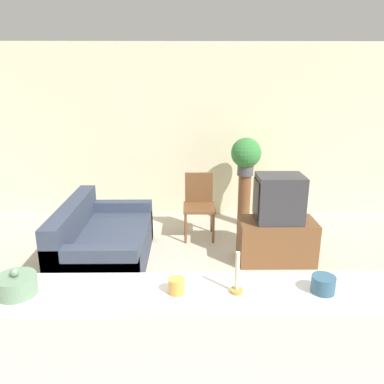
% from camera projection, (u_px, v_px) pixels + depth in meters
% --- Properties ---
extents(ground_plane, '(14.00, 14.00, 0.00)m').
position_uv_depth(ground_plane, '(162.00, 362.00, 3.01)').
color(ground_plane, beige).
extents(wall_back, '(9.00, 0.06, 2.70)m').
position_uv_depth(wall_back, '(174.00, 133.00, 5.89)').
color(wall_back, beige).
rests_on(wall_back, ground_plane).
extents(couch, '(0.97, 1.61, 0.78)m').
position_uv_depth(couch, '(103.00, 244.00, 4.51)').
color(couch, '#384256').
rests_on(couch, ground_plane).
extents(tv_stand, '(0.92, 0.47, 0.54)m').
position_uv_depth(tv_stand, '(276.00, 241.00, 4.60)').
color(tv_stand, brown).
rests_on(tv_stand, ground_plane).
extents(television, '(0.56, 0.42, 0.57)m').
position_uv_depth(television, '(279.00, 198.00, 4.44)').
color(television, '#333338').
rests_on(television, tv_stand).
extents(wooden_chair, '(0.44, 0.44, 0.90)m').
position_uv_depth(wooden_chair, '(199.00, 202.00, 5.29)').
color(wooden_chair, brown).
rests_on(wooden_chair, ground_plane).
extents(plant_stand, '(0.19, 0.19, 0.78)m').
position_uv_depth(plant_stand, '(244.00, 200.00, 5.74)').
color(plant_stand, brown).
rests_on(plant_stand, ground_plane).
extents(potted_plant, '(0.45, 0.45, 0.56)m').
position_uv_depth(potted_plant, '(246.00, 154.00, 5.53)').
color(potted_plant, '#4C4C51').
rests_on(potted_plant, plant_stand).
extents(foreground_counter, '(2.85, 0.44, 1.08)m').
position_uv_depth(foreground_counter, '(152.00, 373.00, 2.19)').
color(foreground_counter, silver).
rests_on(foreground_counter, ground_plane).
extents(decorative_bowl, '(0.21, 0.21, 0.15)m').
position_uv_depth(decorative_bowl, '(16.00, 285.00, 2.00)').
color(decorative_bowl, gray).
rests_on(decorative_bowl, foreground_counter).
extents(candle_jar, '(0.09, 0.09, 0.08)m').
position_uv_depth(candle_jar, '(176.00, 286.00, 2.02)').
color(candle_jar, gold).
rests_on(candle_jar, foreground_counter).
extents(candlestick, '(0.07, 0.07, 0.24)m').
position_uv_depth(candlestick, '(237.00, 280.00, 2.01)').
color(candlestick, '#B7933D').
rests_on(candlestick, foreground_counter).
extents(coffee_tin, '(0.13, 0.13, 0.09)m').
position_uv_depth(coffee_tin, '(323.00, 284.00, 2.02)').
color(coffee_tin, '#335B75').
rests_on(coffee_tin, foreground_counter).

